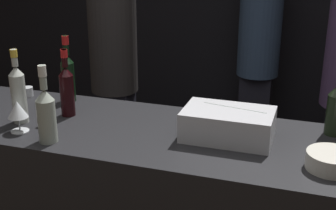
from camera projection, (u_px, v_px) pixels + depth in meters
ice_bin_with_bottles at (228, 123)px, 2.00m from camera, size 0.38×0.24×0.13m
bowl_white at (331, 160)px, 1.75m from camera, size 0.19×0.19×0.07m
wine_glass at (18, 110)px, 2.06m from camera, size 0.09×0.09×0.14m
candle_votive at (27, 92)px, 2.54m from camera, size 0.06×0.06×0.05m
red_wine_bottle_tall at (67, 89)px, 2.24m from camera, size 0.07×0.07×0.33m
rose_wine_bottle at (18, 92)px, 2.15m from camera, size 0.07×0.07×0.35m
red_wine_bottle_burgundy at (68, 74)px, 2.43m from camera, size 0.07×0.07×0.35m
white_wine_bottle at (46, 112)px, 1.95m from camera, size 0.08×0.08×0.34m
champagne_bottle at (336, 108)px, 2.02m from camera, size 0.08×0.08×0.32m
person_in_hoodie at (258, 54)px, 3.84m from camera, size 0.34×0.34×1.66m
person_blond_tee at (114, 64)px, 3.19m from camera, size 0.32×0.32×1.80m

